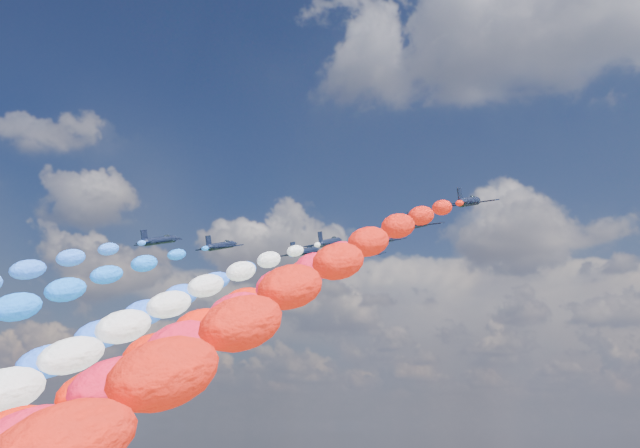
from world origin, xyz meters
The scene contains 14 objects.
jet_0 centered at (-30.77, -5.64, 100.08)m, with size 9.74×13.06×2.88m, color black, non-canonical shape.
jet_1 centered at (-22.56, 3.74, 100.08)m, with size 9.74×13.06×2.88m, color black, non-canonical shape.
jet_2 centered at (-9.96, 16.33, 100.08)m, with size 9.74×13.06×2.88m, color black, non-canonical shape.
trail_2 centered at (-9.96, -47.52, 71.22)m, with size 6.86×123.96×61.41m, color #2B63FD, non-canonical shape.
jet_3 centered at (-1.38, 11.00, 100.08)m, with size 9.74×13.06×2.88m, color black, non-canonical shape.
trail_3 centered at (-1.38, -52.85, 71.22)m, with size 6.86×123.96×61.41m, color white, non-canonical shape.
jet_4 centered at (0.19, 24.25, 100.08)m, with size 9.74×13.06×2.88m, color black, non-canonical shape.
trail_4 centered at (0.19, -39.61, 71.22)m, with size 6.86×123.96×61.41m, color white, non-canonical shape.
jet_5 centered at (8.88, 13.81, 100.08)m, with size 9.74×13.06×2.88m, color black, non-canonical shape.
trail_5 centered at (8.88, -50.04, 71.22)m, with size 6.86×123.96×61.41m, color #F71908, non-canonical shape.
jet_6 centered at (19.45, 5.13, 100.08)m, with size 9.74×13.06×2.88m, color black, non-canonical shape.
trail_6 centered at (19.45, -58.72, 71.22)m, with size 6.86×123.96×61.41m, color red, non-canonical shape.
jet_7 centered at (31.86, -4.76, 100.08)m, with size 9.74×13.06×2.88m, color black, non-canonical shape.
trail_7 centered at (31.86, -68.61, 71.22)m, with size 6.86×123.96×61.41m, color red, non-canonical shape.
Camera 1 is at (66.03, -125.43, 64.47)m, focal length 43.91 mm.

